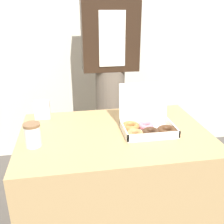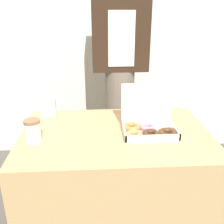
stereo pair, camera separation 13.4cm
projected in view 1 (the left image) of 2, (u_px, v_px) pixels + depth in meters
The scene contains 6 objects.
wall_back at pixel (91, 13), 2.23m from camera, with size 10.00×0.05×2.60m.
table at pixel (114, 186), 1.55m from camera, with size 1.01×0.69×0.71m.
donut_box at pixel (147, 126), 1.41m from camera, with size 0.30×0.23×0.25m.
coffee_cup at pixel (33, 135), 1.26m from camera, with size 0.08×0.08×0.12m.
napkin_holder at pixel (42, 110), 1.57m from camera, with size 0.09×0.05×0.11m.
person_customer at pixel (110, 65), 1.94m from camera, with size 0.40×0.22×1.72m.
Camera 1 is at (-0.23, -1.25, 1.34)m, focal length 42.00 mm.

